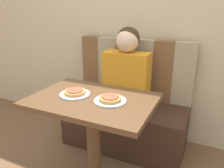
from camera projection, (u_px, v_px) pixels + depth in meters
wall_back at (140, 11)px, 2.12m from camera, size 7.00×0.05×2.60m
booth_seat at (125, 124)px, 2.20m from camera, size 1.17×0.55×0.45m
booth_backrest at (134, 68)px, 2.22m from camera, size 1.17×0.10×0.60m
dining_table at (93, 115)px, 1.52m from camera, size 0.83×0.58×0.76m
person at (127, 68)px, 2.01m from camera, size 0.42×0.23×0.73m
plate_left at (75, 94)px, 1.52m from camera, size 0.21×0.21×0.01m
plate_right at (110, 101)px, 1.42m from camera, size 0.21×0.21×0.01m
pizza_left at (75, 92)px, 1.52m from camera, size 0.15×0.15×0.03m
pizza_right at (110, 98)px, 1.41m from camera, size 0.15×0.15×0.03m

